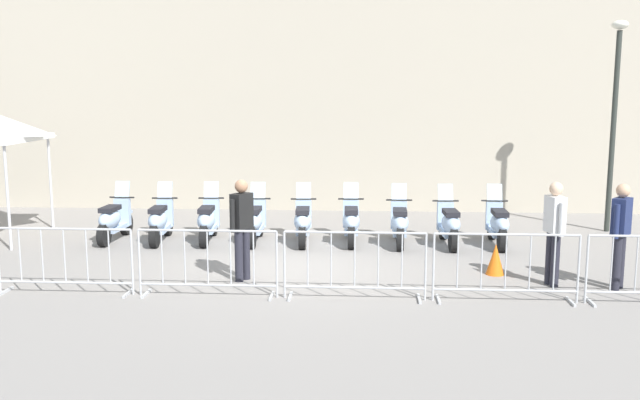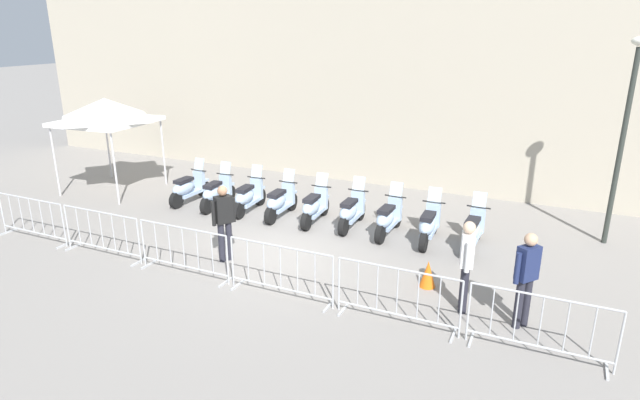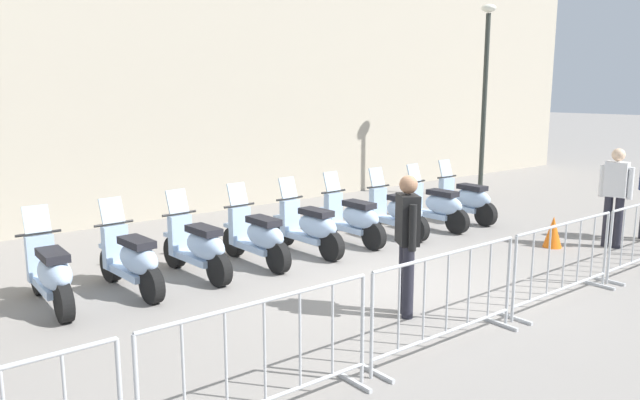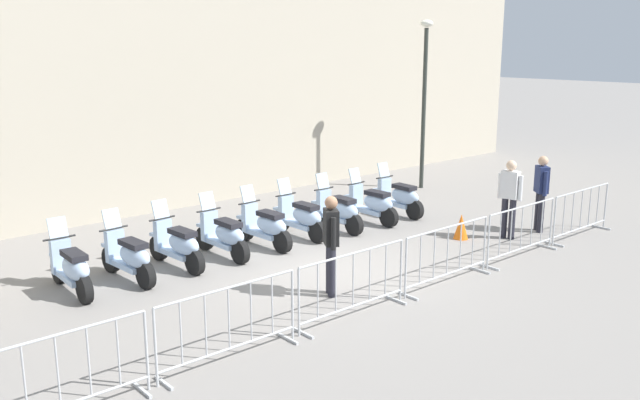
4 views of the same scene
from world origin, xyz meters
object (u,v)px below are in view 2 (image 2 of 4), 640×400
Objects in this scene: motorcycle_3 at (280,202)px; officer_near_row_end at (526,275)px; motorcycle_1 at (216,193)px; barrier_segment_3 at (281,272)px; street_lamp at (626,121)px; motorcycle_5 at (351,212)px; motorcycle_7 at (429,225)px; barrier_segment_1 at (102,234)px; canopy_tent at (105,111)px; motorcycle_4 at (314,207)px; barrier_segment_2 at (184,251)px; barrier_segment_5 at (540,327)px; motorcycle_6 at (388,218)px; officer_mid_plaza at (224,219)px; traffic_cone at (428,274)px; barrier_segment_4 at (397,296)px; barrier_segment_0 at (32,219)px; motorcycle_8 at (473,231)px; officer_by_barriers at (466,261)px; motorcycle_0 at (188,188)px; motorcycle_2 at (248,197)px.

motorcycle_3 is 7.14m from officer_near_row_end.
barrier_segment_3 is at bearing -46.45° from motorcycle_1.
motorcycle_5 is at bearing -168.34° from street_lamp.
motorcycle_7 is 7.54m from barrier_segment_1.
motorcycle_4 is at bearing -4.61° from canopy_tent.
barrier_segment_5 is at bearing -4.22° from barrier_segment_2.
canopy_tent is at bearing 161.84° from officer_near_row_end.
motorcycle_1 and motorcycle_6 have the same top height.
officer_near_row_end is (8.23, -3.60, 0.53)m from motorcycle_1.
barrier_segment_1 is 5.71m from canopy_tent.
officer_near_row_end is at bearing 6.71° from barrier_segment_3.
traffic_cone is (4.40, 0.32, -0.71)m from officer_mid_plaza.
barrier_segment_4 is at bearing -4.22° from barrier_segment_1.
barrier_segment_0 is at bearing 175.78° from barrier_segment_1.
barrier_segment_5 is at bearing -50.49° from motorcycle_6.
barrier_segment_5 is at bearing -71.20° from motorcycle_8.
traffic_cone is (2.57, 1.41, -0.25)m from barrier_segment_3.
officer_near_row_end is at bearing 2.94° from barrier_segment_2.
officer_mid_plaza is 1.00× the size of officer_by_barriers.
barrier_segment_5 is (4.57, -0.34, 0.00)m from barrier_segment_3.
motorcycle_3 reaches higher than barrier_segment_0.
motorcycle_1 is 7.53m from barrier_segment_4.
street_lamp is (8.05, 1.17, 2.50)m from motorcycle_3.
motorcycle_2 is at bearing -3.36° from motorcycle_0.
motorcycle_5 is at bearing 174.53° from motorcycle_8.
motorcycle_6 is 0.78× the size of barrier_segment_3.
barrier_segment_0 is (-7.02, -3.44, 0.07)m from motorcycle_5.
officer_near_row_end is at bearing -39.65° from motorcycle_5.
officer_mid_plaza reaches higher than traffic_cone.
barrier_segment_1 is 1.27× the size of officer_near_row_end.
barrier_segment_2 is 1.00× the size of barrier_segment_3.
barrier_segment_5 is at bearing -106.17° from street_lamp.
barrier_segment_0 is at bearing -137.79° from motorcycle_2.
barrier_segment_1 is 7.22m from traffic_cone.
officer_near_row_end is at bearing 0.01° from barrier_segment_0.
motorcycle_6 reaches higher than barrier_segment_5.
barrier_segment_4 is at bearing -39.58° from motorcycle_2.
traffic_cone is (7.14, 1.07, -0.25)m from barrier_segment_1.
motorcycle_8 is 3.94m from barrier_segment_4.
motorcycle_8 is at bearing -5.47° from motorcycle_5.
barrier_segment_1 is 6.88m from barrier_segment_4.
street_lamp is at bearing 54.03° from barrier_segment_4.
motorcycle_5 is 4.54m from officer_by_barriers.
motorcycle_4 is 7.56m from street_lamp.
officer_by_barriers is at bearing -87.93° from motorcycle_8.
motorcycle_4 is 3.06m from motorcycle_7.
barrier_segment_0 is at bearing -160.24° from street_lamp.
canopy_tent is (-10.20, 4.69, 1.99)m from barrier_segment_4.
street_lamp is at bearing 73.83° from barrier_segment_5.
barrier_segment_1 is at bearing 175.78° from barrier_segment_4.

